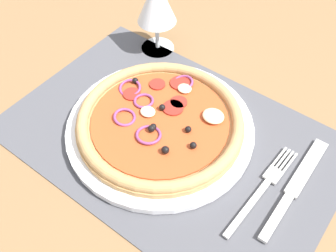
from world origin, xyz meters
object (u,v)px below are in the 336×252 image
fork (265,186)px  knife (296,186)px  wine_glass (156,2)px  pizza (162,119)px  plate (162,126)px

fork → knife: 4.39cm
fork → wine_glass: size_ratio=1.21×
pizza → wine_glass: wine_glass is taller
plate → pizza: bearing=114.8°
fork → wine_glass: bearing=66.3°
plate → fork: size_ratio=1.65×
plate → fork: (18.35, 0.28, -0.37)cm
plate → fork: plate is taller
knife → pizza: bearing=96.9°
pizza → knife: 22.20cm
pizza → knife: size_ratio=1.32×
pizza → plate: bearing=-65.2°
pizza → fork: pizza is taller
plate → knife: plate is taller
knife → wine_glass: (-35.17, 13.02, 9.51)cm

